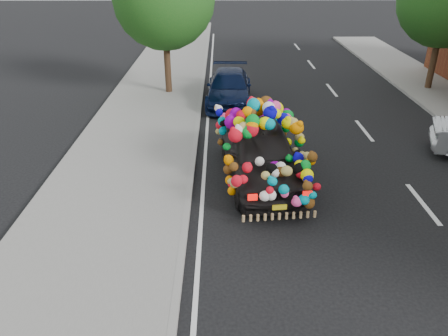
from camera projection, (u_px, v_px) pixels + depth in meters
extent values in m
plane|color=black|center=(281.00, 204.00, 11.03)|extent=(100.00, 100.00, 0.00)
cube|color=gray|center=(110.00, 203.00, 10.96)|extent=(4.00, 60.00, 0.12)
cube|color=gray|center=(188.00, 203.00, 10.98)|extent=(0.15, 60.00, 0.13)
cylinder|color=#332114|center=(167.00, 63.00, 18.88)|extent=(0.28, 0.28, 2.73)
cylinder|color=#332114|center=(433.00, 61.00, 19.45)|extent=(0.28, 0.28, 2.64)
imported|color=black|center=(261.00, 153.00, 11.94)|extent=(2.34, 4.81, 1.58)
cube|color=red|center=(253.00, 197.00, 9.80)|extent=(0.23, 0.08, 0.14)
cube|color=red|center=(308.00, 194.00, 9.93)|extent=(0.23, 0.08, 0.14)
cube|color=yellow|center=(280.00, 207.00, 9.99)|extent=(0.34, 0.08, 0.12)
imported|color=black|center=(229.00, 88.00, 18.10)|extent=(2.00, 4.51, 1.29)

